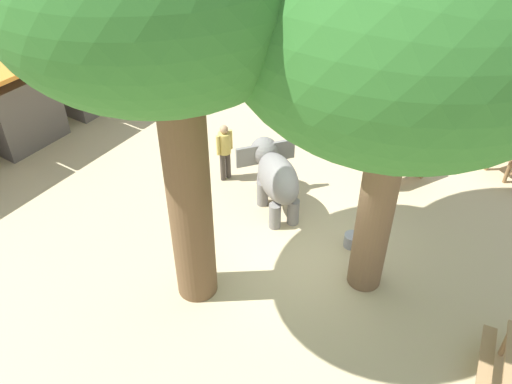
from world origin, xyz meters
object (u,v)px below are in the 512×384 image
market_stall_orange (13,104)px  market_stall_green (83,71)px  person_handler (225,148)px  wooden_bench (407,167)px  shade_tree_secondary (413,8)px  feed_bucket (352,240)px  elephant (275,175)px

market_stall_orange → market_stall_green: size_ratio=1.00×
person_handler → wooden_bench: (2.45, -4.05, -0.48)m
shade_tree_secondary → market_stall_green: bearing=78.0°
market_stall_green → wooden_bench: bearing=-81.5°
market_stall_green → feed_bucket: (-1.47, -10.12, -0.98)m
elephant → shade_tree_secondary: (-1.03, -2.87, 4.76)m
person_handler → market_stall_orange: size_ratio=0.64×
elephant → shade_tree_secondary: size_ratio=0.27×
shade_tree_secondary → market_stall_green: shade_tree_secondary is taller
elephant → feed_bucket: bearing=-146.8°
market_stall_green → feed_bucket: 10.27m
person_handler → market_stall_orange: bearing=-150.5°
feed_bucket → person_handler: bearing=82.0°
elephant → feed_bucket: elephant is taller
market_stall_orange → feed_bucket: 10.23m
wooden_bench → market_stall_orange: size_ratio=0.56×
wooden_bench → market_stall_orange: 11.07m
elephant → feed_bucket: 2.36m
person_handler → feed_bucket: (-0.55, -3.92, -0.79)m
shade_tree_secondary → feed_bucket: size_ratio=22.20×
person_handler → shade_tree_secondary: bearing=-2.3°
market_stall_orange → feed_bucket: (1.13, -10.12, -0.98)m
person_handler → feed_bucket: person_handler is taller
market_stall_orange → market_stall_green: bearing=0.0°
elephant → wooden_bench: 3.67m
shade_tree_secondary → wooden_bench: size_ratio=5.62×
market_stall_orange → wooden_bench: bearing=-68.0°
market_stall_green → person_handler: bearing=-98.4°
person_handler → wooden_bench: person_handler is taller
wooden_bench → feed_bucket: (-3.00, 0.13, -0.31)m
person_handler → market_stall_orange: (-1.68, 6.20, 0.19)m
feed_bucket → market_stall_orange: bearing=96.4°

